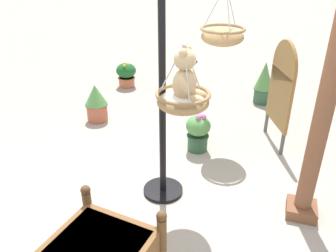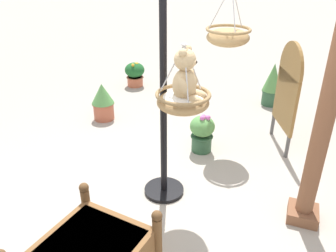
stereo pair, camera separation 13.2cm
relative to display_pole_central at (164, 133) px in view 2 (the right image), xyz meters
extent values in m
plane|color=#A8A093|center=(0.24, 0.04, -0.75)|extent=(40.00, 40.00, 0.00)
cylinder|color=black|center=(0.00, 0.00, 0.43)|extent=(0.07, 0.07, 2.37)
cylinder|color=black|center=(0.00, 0.00, -0.73)|extent=(0.44, 0.44, 0.04)
ellipsoid|color=#A37F51|center=(0.15, 0.25, 0.44)|extent=(0.48, 0.48, 0.17)
torus|color=olive|center=(0.15, 0.25, 0.52)|extent=(0.51, 0.51, 0.04)
ellipsoid|color=silver|center=(0.15, 0.25, 0.46)|extent=(0.42, 0.42, 0.14)
cylinder|color=#B7B7BC|center=(0.25, 0.31, 0.75)|extent=(0.21, 0.13, 0.46)
cylinder|color=#B7B7BC|center=(0.05, 0.31, 0.75)|extent=(0.21, 0.13, 0.46)
cylinder|color=#B7B7BC|center=(0.15, 0.14, 0.75)|extent=(0.01, 0.23, 0.46)
torus|color=#B7B7BC|center=(0.15, 0.25, 0.97)|extent=(0.06, 0.06, 0.01)
ellipsoid|color=tan|center=(0.15, 0.26, 0.61)|extent=(0.25, 0.21, 0.29)
sphere|color=tan|center=(0.15, 0.26, 0.84)|extent=(0.24, 0.24, 0.19)
ellipsoid|color=#D9B683|center=(0.15, 0.33, 0.83)|extent=(0.10, 0.09, 0.06)
sphere|color=black|center=(0.15, 0.36, 0.83)|extent=(0.03, 0.03, 0.03)
sphere|color=tan|center=(0.08, 0.26, 0.92)|extent=(0.07, 0.07, 0.07)
sphere|color=tan|center=(0.22, 0.26, 0.92)|extent=(0.07, 0.07, 0.07)
ellipsoid|color=tan|center=(0.02, 0.29, 0.65)|extent=(0.08, 0.14, 0.19)
ellipsoid|color=tan|center=(0.28, 0.29, 0.65)|extent=(0.08, 0.14, 0.19)
ellipsoid|color=tan|center=(0.08, 0.37, 0.51)|extent=(0.09, 0.17, 0.09)
ellipsoid|color=tan|center=(0.22, 0.37, 0.51)|extent=(0.09, 0.17, 0.09)
ellipsoid|color=tan|center=(-1.33, 0.33, 0.72)|extent=(0.53, 0.53, 0.21)
torus|color=#97794E|center=(-1.33, 0.33, 0.81)|extent=(0.55, 0.55, 0.04)
cylinder|color=#B7B7BC|center=(-1.23, 0.39, 1.07)|extent=(0.23, 0.14, 0.51)
cylinder|color=#B7B7BC|center=(-1.44, 0.39, 1.07)|extent=(0.23, 0.14, 0.51)
cylinder|color=#B7B7BC|center=(-1.33, 0.21, 1.07)|extent=(0.01, 0.25, 0.51)
cylinder|color=brown|center=(-0.09, 1.47, 0.69)|extent=(0.16, 0.16, 2.88)
cube|color=brown|center=(-0.09, 1.47, -0.69)|extent=(0.29, 0.29, 0.12)
cube|color=#382819|center=(1.36, -0.10, -0.34)|extent=(0.84, 0.75, 0.06)
cylinder|color=brown|center=(0.98, 0.33, -0.48)|extent=(0.08, 0.08, 0.54)
cylinder|color=brown|center=(0.88, -0.41, -0.48)|extent=(0.08, 0.08, 0.54)
sphere|color=brown|center=(0.98, 0.33, -0.18)|extent=(0.09, 0.09, 0.09)
sphere|color=brown|center=(0.88, -0.41, -0.18)|extent=(0.09, 0.09, 0.09)
cylinder|color=#AD563D|center=(-1.39, -1.57, -0.61)|extent=(0.32, 0.32, 0.28)
torus|color=#9C4E37|center=(-1.39, -1.57, -0.48)|extent=(0.35, 0.35, 0.03)
cylinder|color=#382819|center=(-1.39, -1.57, -0.49)|extent=(0.28, 0.28, 0.03)
cone|color=#56934C|center=(-1.39, -1.57, -0.31)|extent=(0.35, 0.35, 0.32)
cylinder|color=#2D5638|center=(-2.92, 0.85, -0.62)|extent=(0.29, 0.29, 0.26)
torus|color=#294E32|center=(-2.92, 0.85, -0.50)|extent=(0.32, 0.32, 0.03)
cylinder|color=#382819|center=(-2.92, 0.85, -0.50)|extent=(0.26, 0.26, 0.03)
cone|color=#56934C|center=(-2.92, 0.85, -0.25)|extent=(0.32, 0.32, 0.48)
cylinder|color=#BC6042|center=(-2.93, -1.75, -0.66)|extent=(0.31, 0.31, 0.18)
torus|color=#A9573B|center=(-2.93, -1.75, -0.58)|extent=(0.34, 0.34, 0.03)
cylinder|color=#382819|center=(-2.93, -1.75, -0.58)|extent=(0.27, 0.27, 0.03)
ellipsoid|color=#1E5B28|center=(-2.93, -1.75, -0.43)|extent=(0.38, 0.38, 0.28)
sphere|color=gold|center=(-2.82, -1.73, -0.29)|extent=(0.06, 0.06, 0.06)
sphere|color=gold|center=(-2.94, -1.71, -0.31)|extent=(0.09, 0.09, 0.09)
cylinder|color=#2D5638|center=(-1.01, 0.15, -0.64)|extent=(0.27, 0.27, 0.23)
torus|color=#294E32|center=(-1.01, 0.15, -0.53)|extent=(0.30, 0.30, 0.03)
cylinder|color=#382819|center=(-1.01, 0.15, -0.54)|extent=(0.23, 0.23, 0.03)
ellipsoid|color=#56934C|center=(-1.01, 0.15, -0.38)|extent=(0.33, 0.33, 0.28)
sphere|color=#D166B7|center=(-0.95, 0.16, -0.24)|extent=(0.07, 0.07, 0.07)
sphere|color=#D166B7|center=(-1.00, 0.22, -0.24)|extent=(0.07, 0.07, 0.07)
sphere|color=#D166B7|center=(-1.07, 0.14, -0.27)|extent=(0.06, 0.06, 0.06)
cube|color=olive|center=(-1.53, 1.11, -0.08)|extent=(0.67, 0.31, 0.73)
cylinder|color=olive|center=(-1.53, 1.11, 0.33)|extent=(0.67, 0.31, 0.71)
cylinder|color=#4C4C4C|center=(-1.82, 0.99, -0.60)|extent=(0.05, 0.05, 0.30)
cylinder|color=#4C4C4C|center=(-1.24, 1.23, -0.60)|extent=(0.05, 0.05, 0.30)
camera|label=1|loc=(2.93, 1.01, 1.69)|focal=36.75mm
camera|label=2|loc=(2.89, 1.13, 1.69)|focal=36.75mm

